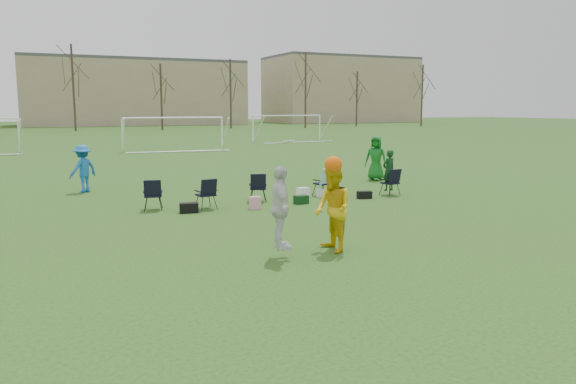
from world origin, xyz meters
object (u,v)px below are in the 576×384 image
center_contest (314,207)px  goal_mid (174,124)px  fielder_blue (83,169)px  goal_right (288,121)px  fielder_green_far (376,158)px

center_contest → goal_mid: bearing=82.2°
fielder_blue → center_contest: center_contest is taller
goal_right → center_contest: bearing=-121.8°
fielder_blue → goal_right: goal_right is taller
fielder_green_far → goal_right: goal_right is taller
goal_right → fielder_green_far: bearing=-114.7°
center_contest → goal_mid: center_contest is taller
fielder_green_far → center_contest: bearing=-82.1°
goal_mid → goal_right: size_ratio=1.01×
fielder_blue → fielder_green_far: (11.96, -1.66, 0.07)m
fielder_green_far → center_contest: 12.94m
goal_right → fielder_blue: bearing=-136.6°
fielder_blue → goal_right: (19.95, 25.01, 1.03)m
fielder_blue → goal_mid: bearing=-147.5°
fielder_green_far → goal_mid: 21.08m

